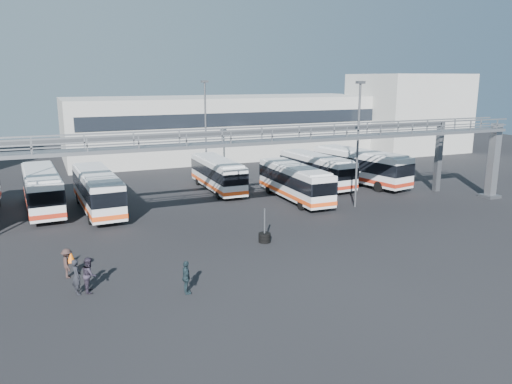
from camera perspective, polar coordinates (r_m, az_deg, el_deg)
name	(u,v)px	position (r m, az deg, el deg)	size (l,w,h in m)	color
ground	(256,253)	(30.67, 0.00, -6.97)	(140.00, 140.00, 0.00)	black
gantry	(222,151)	(34.66, -3.88, 4.71)	(51.40, 5.15, 7.10)	gray
warehouse	(226,126)	(68.91, -3.48, 7.51)	(42.00, 14.00, 8.00)	#9E9E99
building_right	(407,113)	(76.76, 16.92, 8.66)	(14.00, 12.00, 11.00)	#B2B2AD
light_pole_mid	(358,138)	(41.16, 11.58, 6.08)	(0.70, 0.35, 10.21)	#4C4F54
light_pole_back	(206,126)	(51.09, -5.78, 7.55)	(0.70, 0.35, 10.21)	#4C4F54
bus_2	(42,188)	(43.34, -23.28, 0.38)	(3.06, 10.97, 3.30)	silver
bus_3	(97,189)	(41.46, -17.68, 0.29)	(2.97, 10.89, 3.28)	silver
bus_5	(218,173)	(47.12, -4.41, 2.16)	(2.46, 10.06, 3.04)	silver
bus_6	(295,181)	(43.39, 4.46, 1.27)	(2.51, 10.22, 3.09)	silver
bus_7	(316,169)	(49.54, 6.90, 2.66)	(3.11, 10.33, 3.09)	silver
bus_8	(360,165)	(51.01, 11.81, 2.99)	(4.72, 11.58, 3.43)	silver
pedestrian_a	(77,277)	(26.33, -19.82, -9.10)	(0.66, 0.43, 1.81)	black
pedestrian_b	(89,274)	(26.45, -18.50, -8.93)	(0.87, 0.68, 1.78)	#2A2432
pedestrian_c	(67,263)	(28.61, -20.75, -7.62)	(1.04, 0.60, 1.61)	#312321
pedestrian_d	(186,278)	(25.10, -7.97, -9.65)	(1.00, 0.41, 1.70)	#1B2A31
cone_right	(71,256)	(31.00, -20.40, -6.90)	(0.45, 0.45, 0.71)	orange
tire_stack	(265,237)	(32.48, 0.99, -5.12)	(0.79, 0.79, 2.25)	black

